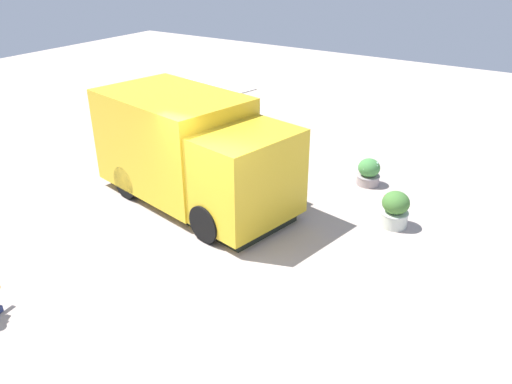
% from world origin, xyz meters
% --- Properties ---
extents(ground_plane, '(40.00, 40.00, 0.00)m').
position_xyz_m(ground_plane, '(0.00, 0.00, 0.00)').
color(ground_plane, '#B5A49A').
extents(food_truck, '(3.49, 5.11, 2.41)m').
position_xyz_m(food_truck, '(2.14, 1.39, 1.17)').
color(food_truck, gold).
rests_on(food_truck, ground_plane).
extents(planter_flowering_near, '(0.58, 0.58, 0.67)m').
position_xyz_m(planter_flowering_near, '(5.14, -1.68, 0.32)').
color(planter_flowering_near, '#A59494').
rests_on(planter_flowering_near, ground_plane).
extents(planter_flowering_far, '(0.60, 0.60, 0.79)m').
position_xyz_m(planter_flowering_far, '(3.51, -2.91, 0.39)').
color(planter_flowering_far, silver).
rests_on(planter_flowering_far, ground_plane).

